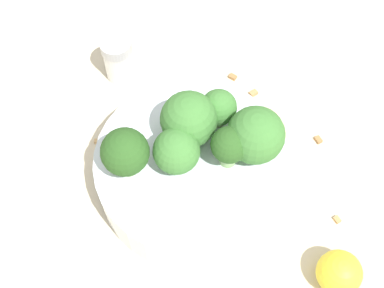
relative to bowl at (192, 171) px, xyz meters
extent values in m
plane|color=beige|center=(0.00, 0.00, -0.03)|extent=(3.00, 3.00, 0.00)
cylinder|color=silver|center=(0.00, 0.00, 0.00)|extent=(0.20, 0.20, 0.05)
cylinder|color=#8EB770|center=(0.01, -0.01, 0.04)|extent=(0.03, 0.03, 0.02)
sphere|color=#3D7533|center=(0.01, -0.01, 0.05)|extent=(0.05, 0.05, 0.05)
cylinder|color=#7A9E5B|center=(0.01, -0.06, 0.04)|extent=(0.02, 0.02, 0.02)
sphere|color=#28511E|center=(0.01, -0.06, 0.06)|extent=(0.05, 0.05, 0.05)
cylinder|color=#7A9E5B|center=(-0.05, 0.02, 0.04)|extent=(0.02, 0.02, 0.02)
sphere|color=#3D7533|center=(-0.05, 0.02, 0.05)|extent=(0.04, 0.04, 0.04)
cylinder|color=#7A9E5B|center=(-0.03, -0.01, 0.04)|extent=(0.02, 0.02, 0.02)
sphere|color=#3D7533|center=(-0.03, -0.01, 0.06)|extent=(0.06, 0.06, 0.06)
cylinder|color=#8EB770|center=(0.00, 0.04, 0.04)|extent=(0.02, 0.02, 0.03)
sphere|color=#28511E|center=(0.00, 0.04, 0.06)|extent=(0.04, 0.04, 0.04)
cylinder|color=#8EB770|center=(-0.01, 0.06, 0.04)|extent=(0.02, 0.02, 0.02)
sphere|color=#3D7533|center=(-0.01, 0.06, 0.06)|extent=(0.06, 0.06, 0.06)
cylinder|color=silver|center=(-0.14, -0.10, 0.00)|extent=(0.03, 0.03, 0.05)
cylinder|color=#B7B7BC|center=(-0.14, -0.10, 0.03)|extent=(0.04, 0.04, 0.01)
sphere|color=yellow|center=(0.10, 0.15, -0.01)|extent=(0.04, 0.04, 0.04)
cube|color=#AD7F4C|center=(0.03, 0.15, -0.02)|extent=(0.01, 0.01, 0.01)
cube|color=#AD7F4C|center=(-0.12, 0.06, -0.02)|extent=(0.01, 0.01, 0.01)
cube|color=tan|center=(-0.04, -0.11, -0.02)|extent=(0.01, 0.01, 0.01)
cube|color=olive|center=(-0.06, 0.14, -0.02)|extent=(0.01, 0.01, 0.01)
cube|color=olive|center=(-0.14, 0.04, -0.02)|extent=(0.01, 0.01, 0.01)
camera|label=1|loc=(0.25, 0.02, 0.50)|focal=50.00mm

